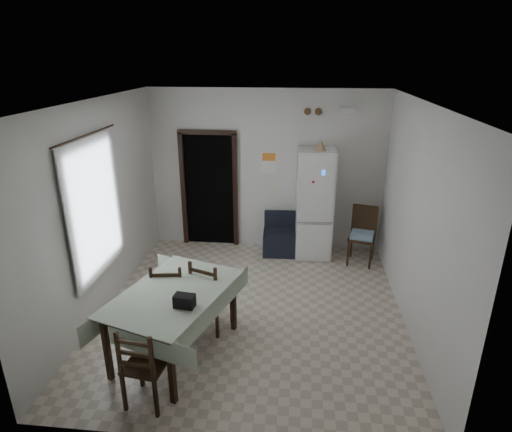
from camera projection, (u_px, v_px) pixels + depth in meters
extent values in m
plane|color=beige|center=(252.00, 310.00, 6.13)|extent=(4.50, 4.50, 0.00)
cube|color=black|center=(212.00, 187.00, 8.15)|extent=(0.90, 0.45, 2.10)
cube|color=black|center=(184.00, 190.00, 7.97)|extent=(0.08, 0.10, 2.18)
cube|color=black|center=(236.00, 192.00, 7.87)|extent=(0.08, 0.10, 2.18)
cube|color=black|center=(207.00, 132.00, 7.53)|extent=(1.06, 0.10, 0.08)
cube|color=silver|center=(87.00, 207.00, 5.60)|extent=(0.10, 1.20, 1.60)
cube|color=beige|center=(96.00, 208.00, 5.59)|extent=(0.02, 1.45, 1.85)
cylinder|color=black|center=(86.00, 135.00, 5.25)|extent=(0.02, 1.60, 0.02)
cube|color=white|center=(269.00, 162.00, 7.63)|extent=(0.28, 0.02, 0.40)
cube|color=orange|center=(269.00, 157.00, 7.58)|extent=(0.24, 0.01, 0.14)
cube|color=beige|center=(274.00, 190.00, 7.80)|extent=(0.08, 0.02, 0.12)
cylinder|color=brown|center=(308.00, 111.00, 7.24)|extent=(0.12, 0.03, 0.12)
cylinder|color=brown|center=(318.00, 112.00, 7.22)|extent=(0.12, 0.03, 0.12)
cube|color=white|center=(347.00, 110.00, 7.14)|extent=(0.25, 0.07, 0.09)
cone|color=tan|center=(320.00, 145.00, 7.03)|extent=(0.22, 0.22, 0.17)
cube|color=black|center=(184.00, 301.00, 4.65)|extent=(0.24, 0.16, 0.15)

